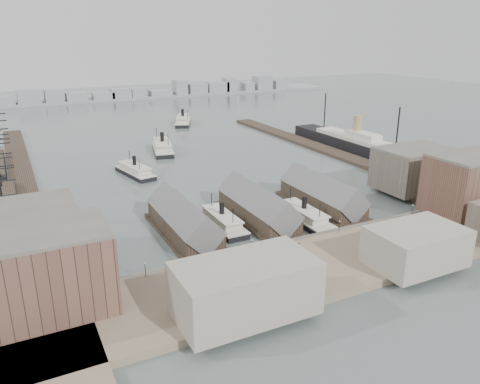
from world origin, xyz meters
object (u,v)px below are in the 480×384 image
tram (404,232)px  horse_cart_right (392,243)px  ferry_docked_west (222,221)px  horse_cart_left (213,273)px  horse_cart_center (294,265)px  ocean_steamer (356,144)px

tram → horse_cart_right: 7.56m
ferry_docked_west → horse_cart_left: size_ratio=5.33×
ferry_docked_west → horse_cart_center: 37.12m
horse_cart_center → horse_cart_right: size_ratio=1.03×
horse_cart_left → horse_cart_center: (20.36, -5.50, 0.08)m
ocean_steamer → horse_cart_center: size_ratio=19.17×
tram → horse_cart_left: (-59.65, 4.29, -1.07)m
ocean_steamer → horse_cart_left: size_ratio=20.11×
tram → horse_cart_center: tram is taller
tram → horse_cart_right: (-7.02, -2.62, -1.01)m
ferry_docked_west → horse_cart_center: size_ratio=5.09×
horse_cart_right → horse_cart_center: bearing=63.1°
ferry_docked_west → horse_cart_left: ferry_docked_west is taller
horse_cart_left → horse_cart_right: size_ratio=0.98×
horse_cart_left → horse_cart_right: horse_cart_right is taller
ferry_docked_west → horse_cart_center: ferry_docked_west is taller
horse_cart_left → ocean_steamer: bearing=-38.8°
horse_cart_center → horse_cart_right: bearing=-96.5°
tram → horse_cart_center: bearing=-175.1°
ferry_docked_west → tram: ferry_docked_west is taller
ocean_steamer → tram: 114.11m
horse_cart_left → horse_cart_center: size_ratio=0.95×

